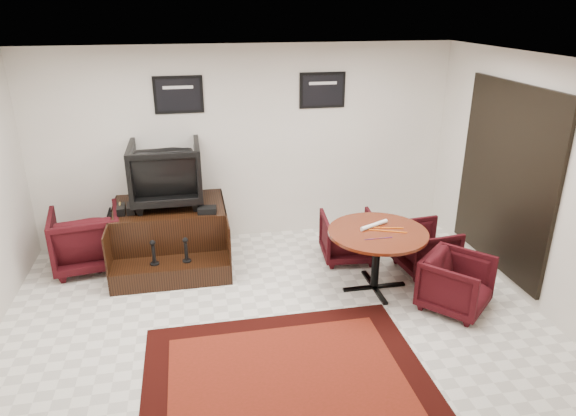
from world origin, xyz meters
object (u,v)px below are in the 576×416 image
object	(u,v)px
shine_podium	(171,235)
table_chair_back	(348,235)
meeting_table	(377,238)
table_chair_window	(426,246)
armchair_side	(86,236)
shine_chair	(166,170)
table_chair_corner	(457,281)

from	to	relation	value
shine_podium	table_chair_back	world-z (taller)	shine_podium
meeting_table	table_chair_window	bearing A→B (deg)	22.10
shine_podium	armchair_side	xyz separation A→B (m)	(-1.09, -0.01, 0.09)
shine_chair	table_chair_back	bearing A→B (deg)	165.63
meeting_table	table_chair_corner	bearing A→B (deg)	-38.56
armchair_side	table_chair_back	world-z (taller)	armchair_side
shine_podium	table_chair_window	size ratio (longest dim) A/B	2.20
shine_podium	shine_chair	bearing A→B (deg)	90.00
shine_podium	armchair_side	distance (m)	1.09
table_chair_back	table_chair_window	distance (m)	1.04
shine_podium	shine_chair	world-z (taller)	shine_chair
table_chair_back	table_chair_corner	size ratio (longest dim) A/B	1.00
table_chair_back	table_chair_corner	xyz separation A→B (m)	(0.84, -1.44, -0.00)
meeting_table	table_chair_corner	world-z (taller)	meeting_table
shine_chair	table_chair_window	distance (m)	3.58
meeting_table	table_chair_back	xyz separation A→B (m)	(-0.09, 0.85, -0.33)
shine_podium	table_chair_window	world-z (taller)	shine_podium
shine_podium	armchair_side	world-z (taller)	armchair_side
table_chair_window	table_chair_corner	world-z (taller)	table_chair_corner
table_chair_window	meeting_table	bearing A→B (deg)	106.04
armchair_side	meeting_table	bearing A→B (deg)	151.45
shine_podium	table_chair_corner	bearing A→B (deg)	-30.58
armchair_side	table_chair_window	size ratio (longest dim) A/B	1.27
table_chair_back	table_chair_corner	world-z (taller)	table_chair_back
armchair_side	table_chair_back	distance (m)	3.49
meeting_table	table_chair_window	world-z (taller)	meeting_table
table_chair_window	table_chair_corner	xyz separation A→B (m)	(-0.07, -0.93, 0.01)
table_chair_back	meeting_table	bearing A→B (deg)	101.71
meeting_table	table_chair_back	world-z (taller)	meeting_table
shine_podium	table_chair_corner	distance (m)	3.73
shine_podium	table_chair_back	bearing A→B (deg)	-10.85
table_chair_window	table_chair_corner	bearing A→B (deg)	169.66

